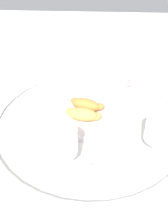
{
  "coord_description": "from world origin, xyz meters",
  "views": [
    {
      "loc": [
        0.01,
        -0.69,
        0.61
      ],
      "look_at": [
        -0.02,
        0.03,
        0.03
      ],
      "focal_mm": 43.87,
      "sensor_mm": 36.0,
      "label": 1
    }
  ],
  "objects": [
    {
      "name": "sugar_packet",
      "position": [
        0.17,
        0.09,
        0.0
      ],
      "size": [
        0.06,
        0.04,
        0.01
      ],
      "primitive_type": "cube",
      "rotation": [
        0.0,
        0.0,
        -0.22
      ],
      "color": "white",
      "rests_on": "ground_plane"
    },
    {
      "name": "juice_glass_right",
      "position": [
        -0.06,
        -0.18,
        0.09
      ],
      "size": [
        0.08,
        0.08,
        0.14
      ],
      "color": "white",
      "rests_on": "ground_plane"
    },
    {
      "name": "juice_glass_left",
      "position": [
        0.2,
        -0.12,
        0.09
      ],
      "size": [
        0.08,
        0.08,
        0.14
      ],
      "color": "white",
      "rests_on": "ground_plane"
    },
    {
      "name": "ground_plane",
      "position": [
        0.0,
        0.0,
        0.0
      ],
      "size": [
        2.2,
        2.2,
        0.0
      ],
      "primitive_type": "plane",
      "color": "silver"
    },
    {
      "name": "coffee_cup_near",
      "position": [
        0.07,
        -0.21,
        0.03
      ],
      "size": [
        0.14,
        0.14,
        0.06
      ],
      "color": "silver",
      "rests_on": "ground_plane"
    },
    {
      "name": "croissant_small",
      "position": [
        -0.01,
        0.06,
        0.04
      ],
      "size": [
        0.13,
        0.09,
        0.04
      ],
      "color": "#BC7A38",
      "rests_on": "pastry_plate"
    },
    {
      "name": "table_chrome_rim",
      "position": [
        0.0,
        0.0,
        0.01
      ],
      "size": [
        0.67,
        0.67,
        0.02
      ],
      "primitive_type": "torus",
      "color": "silver",
      "rests_on": "ground_plane"
    },
    {
      "name": "croissant_large",
      "position": [
        -0.02,
        0.0,
        0.04
      ],
      "size": [
        0.14,
        0.08,
        0.04
      ],
      "color": "#D6994C",
      "rests_on": "pastry_plate"
    },
    {
      "name": "coffee_cup_far",
      "position": [
        0.1,
        0.2,
        0.03
      ],
      "size": [
        0.14,
        0.14,
        0.06
      ],
      "color": "silver",
      "rests_on": "ground_plane"
    },
    {
      "name": "pastry_plate",
      "position": [
        -0.02,
        0.03,
        0.01
      ],
      "size": [
        0.23,
        0.23,
        0.02
      ],
      "color": "silver",
      "rests_on": "ground_plane"
    }
  ]
}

